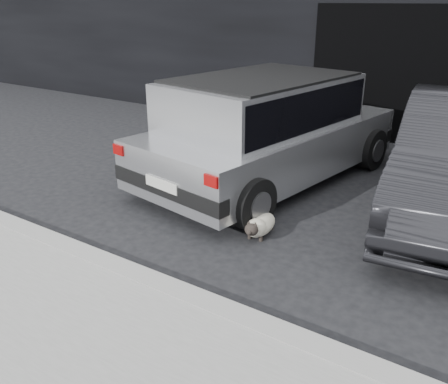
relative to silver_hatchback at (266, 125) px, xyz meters
The scene contains 7 objects.
ground 1.18m from the silver_hatchback, 65.28° to the right, with size 80.00×80.00×0.00m, color black.
building_facade 5.69m from the silver_hatchback, 75.98° to the left, with size 34.00×4.00×5.00m, color black.
garage_opening 3.57m from the silver_hatchback, 68.09° to the left, with size 4.00×0.10×2.60m, color black.
curb 3.65m from the silver_hatchback, 68.16° to the right, with size 18.00×0.25×0.12m, color gray.
silver_hatchback is the anchor object (origin of this frame).
cat_siamese 2.08m from the silver_hatchback, 62.85° to the right, with size 0.36×0.86×0.30m.
cat_white 1.49m from the silver_hatchback, 105.96° to the right, with size 0.68×0.38×0.34m.
Camera 1 is at (3.05, -5.54, 2.67)m, focal length 38.00 mm.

